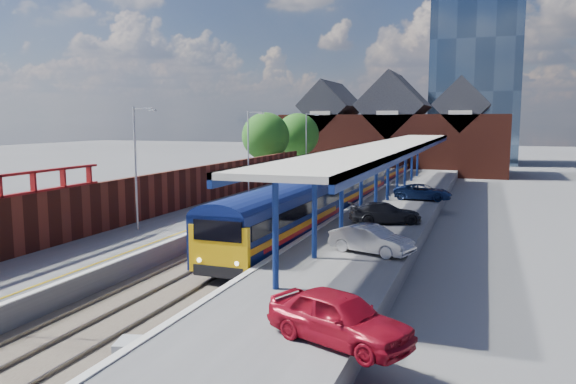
% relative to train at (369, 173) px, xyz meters
% --- Properties ---
extents(ground, '(240.00, 240.00, 0.00)m').
position_rel_train_xyz_m(ground, '(-1.49, -3.06, -2.12)').
color(ground, '#5B5B5E').
rests_on(ground, ground).
extents(ballast_bed, '(6.00, 76.00, 0.06)m').
position_rel_train_xyz_m(ballast_bed, '(-1.49, -13.06, -2.09)').
color(ballast_bed, '#473D33').
rests_on(ballast_bed, ground).
extents(rails, '(4.51, 76.00, 0.14)m').
position_rel_train_xyz_m(rails, '(-1.49, -13.06, -2.00)').
color(rails, slate).
rests_on(rails, ground).
extents(left_platform, '(5.00, 76.00, 1.00)m').
position_rel_train_xyz_m(left_platform, '(-6.99, -13.06, -1.62)').
color(left_platform, '#565659').
rests_on(left_platform, ground).
extents(right_platform, '(6.00, 76.00, 1.00)m').
position_rel_train_xyz_m(right_platform, '(4.51, -13.06, -1.62)').
color(right_platform, '#565659').
rests_on(right_platform, ground).
extents(coping_left, '(0.30, 76.00, 0.05)m').
position_rel_train_xyz_m(coping_left, '(-4.64, -13.06, -1.10)').
color(coping_left, silver).
rests_on(coping_left, left_platform).
extents(coping_right, '(0.30, 76.00, 0.05)m').
position_rel_train_xyz_m(coping_right, '(1.66, -13.06, -1.10)').
color(coping_right, silver).
rests_on(coping_right, right_platform).
extents(yellow_line, '(0.14, 76.00, 0.01)m').
position_rel_train_xyz_m(yellow_line, '(-5.24, -13.06, -1.12)').
color(yellow_line, yellow).
rests_on(yellow_line, left_platform).
extents(train, '(3.11, 65.95, 3.45)m').
position_rel_train_xyz_m(train, '(0.00, 0.00, 0.00)').
color(train, '#0C1956').
rests_on(train, ground).
extents(canopy, '(4.50, 52.00, 4.48)m').
position_rel_train_xyz_m(canopy, '(3.99, -11.11, 3.13)').
color(canopy, navy).
rests_on(canopy, right_platform).
extents(lamp_post_b, '(1.48, 0.18, 7.00)m').
position_rel_train_xyz_m(lamp_post_b, '(-7.86, -27.06, 2.87)').
color(lamp_post_b, '#A5A8AA').
rests_on(lamp_post_b, left_platform).
extents(lamp_post_c, '(1.48, 0.18, 7.00)m').
position_rel_train_xyz_m(lamp_post_c, '(-7.86, -11.06, 2.87)').
color(lamp_post_c, '#A5A8AA').
rests_on(lamp_post_c, left_platform).
extents(lamp_post_d, '(1.48, 0.18, 7.00)m').
position_rel_train_xyz_m(lamp_post_d, '(-7.86, 4.94, 2.87)').
color(lamp_post_d, '#A5A8AA').
rests_on(lamp_post_d, left_platform).
extents(platform_sign, '(0.55, 0.08, 2.50)m').
position_rel_train_xyz_m(platform_sign, '(-6.49, -9.06, 0.57)').
color(platform_sign, '#A5A8AA').
rests_on(platform_sign, left_platform).
extents(brick_wall, '(0.35, 50.00, 3.86)m').
position_rel_train_xyz_m(brick_wall, '(-9.59, -19.52, 0.33)').
color(brick_wall, '#5B2218').
rests_on(brick_wall, left_platform).
extents(station_building, '(30.00, 12.12, 13.78)m').
position_rel_train_xyz_m(station_building, '(-1.49, 24.94, 3.33)').
color(station_building, '#5B2218').
rests_on(station_building, ground).
extents(glass_tower, '(14.20, 14.20, 40.30)m').
position_rel_train_xyz_m(glass_tower, '(8.51, 46.94, 18.08)').
color(glass_tower, '#425771').
rests_on(glass_tower, ground).
extents(tree_near, '(5.20, 5.20, 8.10)m').
position_rel_train_xyz_m(tree_near, '(-11.84, 2.85, 3.23)').
color(tree_near, '#382314').
rests_on(tree_near, ground).
extents(tree_far, '(5.20, 5.20, 8.10)m').
position_rel_train_xyz_m(tree_far, '(-10.84, 10.85, 3.23)').
color(tree_far, '#382314').
rests_on(tree_far, ground).
extents(parked_car_red, '(4.72, 3.32, 1.49)m').
position_rel_train_xyz_m(parked_car_red, '(7.01, -39.25, -0.37)').
color(parked_car_red, maroon).
rests_on(parked_car_red, right_platform).
extents(parked_car_silver, '(4.25, 2.61, 1.32)m').
position_rel_train_xyz_m(parked_car_silver, '(5.77, -28.27, -0.46)').
color(parked_car_silver, '#ABABB0').
rests_on(parked_car_silver, right_platform).
extents(parked_car_dark, '(4.73, 3.38, 1.27)m').
position_rel_train_xyz_m(parked_car_dark, '(5.07, -20.25, -0.49)').
color(parked_car_dark, black).
rests_on(parked_car_dark, right_platform).
extents(parked_car_blue, '(4.54, 2.24, 1.24)m').
position_rel_train_xyz_m(parked_car_blue, '(6.14, -9.09, -0.50)').
color(parked_car_blue, navy).
rests_on(parked_car_blue, right_platform).
extents(relay_cabinet, '(0.92, 1.05, 1.00)m').
position_rel_train_xyz_m(relay_cabinet, '(1.29, -41.08, -1.62)').
color(relay_cabinet, '#A8ABAD').
rests_on(relay_cabinet, ground).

